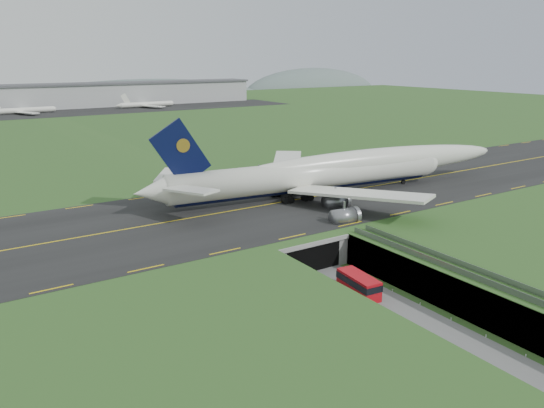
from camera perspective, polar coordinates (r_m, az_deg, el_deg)
ground at (r=92.51m, az=7.51°, el=-8.94°), size 900.00×900.00×0.00m
airfield_deck at (r=91.31m, az=7.58°, el=-7.22°), size 800.00×800.00×6.00m
trench_road at (r=87.49m, az=10.74°, el=-10.52°), size 12.00×75.00×0.20m
taxiway at (r=115.81m, az=-2.97°, el=-0.53°), size 800.00×44.00×0.18m
tunnel_portal at (r=103.52m, az=1.59°, el=-4.10°), size 17.00×22.30×6.00m
guideway at (r=86.36m, az=21.66°, el=-7.95°), size 3.00×53.00×7.05m
jumbo_jet at (r=128.81m, az=6.92°, el=3.56°), size 98.78×62.42×20.80m
shuttle_tram at (r=89.52m, az=9.30°, el=-8.56°), size 4.01×8.78×3.45m
cargo_terminal at (r=367.92m, az=-24.65°, el=10.42°), size 320.00×67.00×15.60m
distant_hills at (r=509.59m, az=-19.53°, el=9.95°), size 700.00×91.00×60.00m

